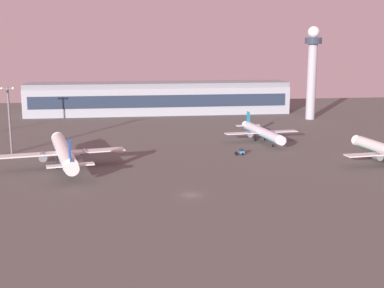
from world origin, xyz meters
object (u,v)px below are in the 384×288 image
Objects in this scene: airplane_terminal_side at (262,132)px; apron_light_central at (9,115)px; control_tower at (312,67)px; pushback_tug at (241,152)px; airplane_mid_apron at (64,152)px.

airplane_terminal_side is 1.62× the size of apron_light_central.
control_tower is 14.09× the size of pushback_tug.
airplane_mid_apron is at bearing -47.35° from apron_light_central.
apron_light_central is (-89.77, -9.81, 9.58)m from airplane_terminal_side.
pushback_tug is at bearing -8.99° from apron_light_central.
airplane_terminal_side reaches higher than pushback_tug.
apron_light_central reaches higher than airplane_mid_apron.
apron_light_central is at bearing -0.33° from airplane_terminal_side.
apron_light_central is (-128.53, -62.93, -12.34)m from control_tower.
airplane_mid_apron is (-108.81, -84.34, -20.92)m from control_tower.
control_tower is 0.95× the size of airplane_mid_apron.
airplane_mid_apron is 57.92m from pushback_tug.
apron_light_central is at bearing -153.91° from control_tower.
control_tower reaches higher than airplane_terminal_side.
control_tower is 143.64m from apron_light_central.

